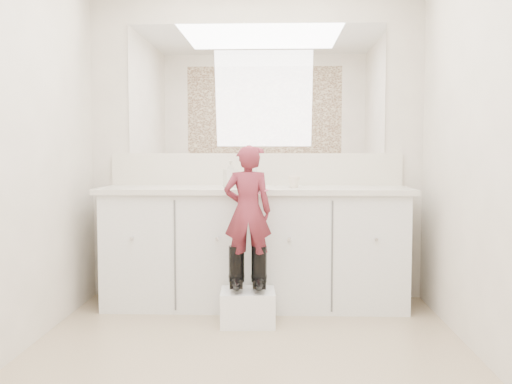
{
  "coord_description": "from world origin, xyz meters",
  "views": [
    {
      "loc": [
        0.16,
        -2.99,
        1.16
      ],
      "look_at": [
        0.03,
        0.71,
        0.89
      ],
      "focal_mm": 40.0,
      "sensor_mm": 36.0,
      "label": 1
    }
  ],
  "objects": [
    {
      "name": "floor",
      "position": [
        0.0,
        0.0,
        0.0
      ],
      "size": [
        3.0,
        3.0,
        0.0
      ],
      "primitive_type": "plane",
      "color": "#92775F",
      "rests_on": "ground"
    },
    {
      "name": "wall_back",
      "position": [
        0.0,
        1.5,
        1.2
      ],
      "size": [
        2.6,
        0.0,
        2.6
      ],
      "primitive_type": "plane",
      "rotation": [
        1.57,
        0.0,
        0.0
      ],
      "color": "beige",
      "rests_on": "floor"
    },
    {
      "name": "wall_front",
      "position": [
        0.0,
        -1.5,
        1.2
      ],
      "size": [
        2.6,
        0.0,
        2.6
      ],
      "primitive_type": "plane",
      "rotation": [
        -1.57,
        0.0,
        0.0
      ],
      "color": "beige",
      "rests_on": "floor"
    },
    {
      "name": "wall_left",
      "position": [
        -1.3,
        0.0,
        1.2
      ],
      "size": [
        0.0,
        3.0,
        3.0
      ],
      "primitive_type": "plane",
      "rotation": [
        1.57,
        0.0,
        1.57
      ],
      "color": "beige",
      "rests_on": "floor"
    },
    {
      "name": "wall_right",
      "position": [
        1.3,
        0.0,
        1.2
      ],
      "size": [
        0.0,
        3.0,
        3.0
      ],
      "primitive_type": "plane",
      "rotation": [
        1.57,
        0.0,
        -1.57
      ],
      "color": "beige",
      "rests_on": "floor"
    },
    {
      "name": "vanity_cabinet",
      "position": [
        0.0,
        1.23,
        0.42
      ],
      "size": [
        2.2,
        0.55,
        0.85
      ],
      "primitive_type": "cube",
      "color": "silver",
      "rests_on": "floor"
    },
    {
      "name": "countertop",
      "position": [
        0.0,
        1.21,
        0.87
      ],
      "size": [
        2.28,
        0.58,
        0.04
      ],
      "primitive_type": "cube",
      "color": "beige",
      "rests_on": "vanity_cabinet"
    },
    {
      "name": "backsplash",
      "position": [
        0.0,
        1.49,
        1.02
      ],
      "size": [
        2.28,
        0.03,
        0.25
      ],
      "primitive_type": "cube",
      "color": "beige",
      "rests_on": "countertop"
    },
    {
      "name": "mirror",
      "position": [
        0.0,
        1.49,
        1.64
      ],
      "size": [
        2.0,
        0.02,
        1.0
      ],
      "primitive_type": "cube",
      "color": "white",
      "rests_on": "wall_back"
    },
    {
      "name": "faucet",
      "position": [
        0.0,
        1.38,
        0.94
      ],
      "size": [
        0.08,
        0.08,
        0.1
      ],
      "primitive_type": "cylinder",
      "color": "silver",
      "rests_on": "countertop"
    },
    {
      "name": "cup",
      "position": [
        0.29,
        1.18,
        0.93
      ],
      "size": [
        0.12,
        0.12,
        0.09
      ],
      "primitive_type": "imported",
      "rotation": [
        0.0,
        0.0,
        0.37
      ],
      "color": "beige",
      "rests_on": "countertop"
    },
    {
      "name": "soap_bottle",
      "position": [
        -0.18,
        1.18,
        0.99
      ],
      "size": [
        0.12,
        0.12,
        0.2
      ],
      "primitive_type": "imported",
      "rotation": [
        0.0,
        0.0,
        0.4
      ],
      "color": "beige",
      "rests_on": "countertop"
    },
    {
      "name": "step_stool",
      "position": [
        -0.03,
        0.75,
        0.11
      ],
      "size": [
        0.37,
        0.32,
        0.23
      ],
      "primitive_type": "cube",
      "rotation": [
        0.0,
        0.0,
        0.05
      ],
      "color": "white",
      "rests_on": "floor"
    },
    {
      "name": "boot_left",
      "position": [
        -0.1,
        0.75,
        0.38
      ],
      "size": [
        0.12,
        0.2,
        0.3
      ],
      "primitive_type": null,
      "rotation": [
        0.0,
        0.0,
        0.05
      ],
      "color": "black",
      "rests_on": "step_stool"
    },
    {
      "name": "boot_right",
      "position": [
        0.05,
        0.75,
        0.38
      ],
      "size": [
        0.12,
        0.2,
        0.3
      ],
      "primitive_type": null,
      "rotation": [
        0.0,
        0.0,
        0.05
      ],
      "color": "black",
      "rests_on": "step_stool"
    },
    {
      "name": "toddler",
      "position": [
        -0.03,
        0.75,
        0.76
      ],
      "size": [
        0.33,
        0.22,
        0.87
      ],
      "primitive_type": "imported",
      "rotation": [
        0.0,
        0.0,
        3.19
      ],
      "color": "#AC354C",
      "rests_on": "step_stool"
    },
    {
      "name": "toothbrush",
      "position": [
        0.04,
        0.75,
        0.88
      ],
      "size": [
        0.14,
        0.02,
        0.06
      ],
      "primitive_type": "cylinder",
      "rotation": [
        0.0,
        1.22,
        0.05
      ],
      "color": "#CD4F73",
      "rests_on": "toddler"
    }
  ]
}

